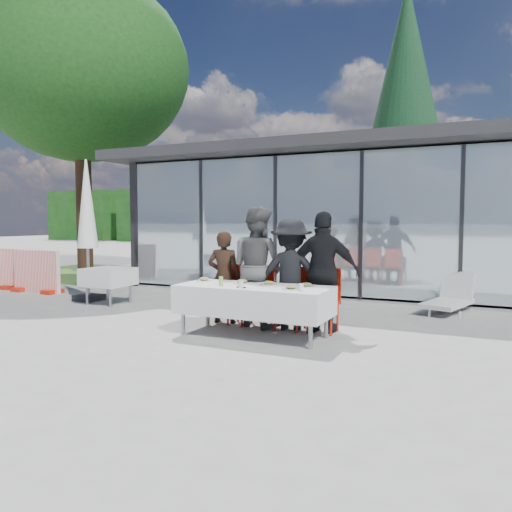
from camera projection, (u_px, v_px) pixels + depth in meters
The scene contains 26 objects.
ground at pixel (226, 337), 7.33m from camera, with size 90.00×90.00×0.00m, color gray.
pavilion at pixel (432, 205), 13.71m from camera, with size 14.80×8.80×3.44m.
treeline at pixel (400, 214), 33.32m from camera, with size 62.50×2.00×4.40m.
dining_table at pixel (254, 300), 7.32m from camera, with size 2.26×0.96×0.75m.
diner_a at pixel (224, 277), 8.29m from camera, with size 0.56×0.56×1.53m, color black.
diner_chair_a at pixel (226, 290), 8.37m from camera, with size 0.44×0.44×0.97m.
diner_b at pixel (257, 267), 8.02m from camera, with size 0.94×0.94×1.93m, color #545454.
diner_chair_b at pixel (259, 292), 8.11m from camera, with size 0.44×0.44×0.97m.
diner_c at pixel (291, 274), 7.78m from camera, with size 1.12×1.12×1.73m, color black.
diner_chair_c at pixel (292, 295), 7.86m from camera, with size 0.44×0.44×0.97m.
diner_d at pixel (324, 272), 7.55m from camera, with size 1.08×1.08×1.85m, color black.
diner_chair_d at pixel (325, 297), 7.64m from camera, with size 0.44×0.44×0.97m.
plate_a at pixel (204, 280), 7.83m from camera, with size 0.26×0.26×0.07m.
plate_b at pixel (242, 282), 7.53m from camera, with size 0.26×0.26×0.07m.
plate_c at pixel (269, 284), 7.35m from camera, with size 0.26×0.26×0.07m.
plate_d at pixel (307, 285), 7.15m from camera, with size 0.26×0.26×0.07m.
plate_extra at pixel (291, 288), 6.86m from camera, with size 0.26×0.26×0.07m.
juice_bottle at pixel (221, 281), 7.31m from camera, with size 0.06×0.06×0.14m, color #93B24A.
drinking_glasses at pixel (270, 286), 6.91m from camera, with size 0.95×0.15×0.10m.
folded_eyeglasses at pixel (241, 287), 7.07m from camera, with size 0.14×0.03×0.01m, color black.
spare_table_left at pixel (108, 277), 10.19m from camera, with size 0.86×0.86×0.74m.
market_umbrella at pixel (87, 212), 10.58m from camera, with size 0.50×0.50×3.00m.
lounger at pixel (450, 298), 9.32m from camera, with size 0.93×1.44×0.72m.
deciduous_tree at pixel (81, 71), 15.89m from camera, with size 7.04×6.40×9.38m.
conifer_tree at pixel (405, 105), 18.44m from camera, with size 4.00×4.00×10.50m.
grass_patch at pixel (86, 273), 16.34m from camera, with size 5.00×5.00×0.02m, color #385926.
Camera 1 is at (3.46, -6.36, 1.69)m, focal length 35.00 mm.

